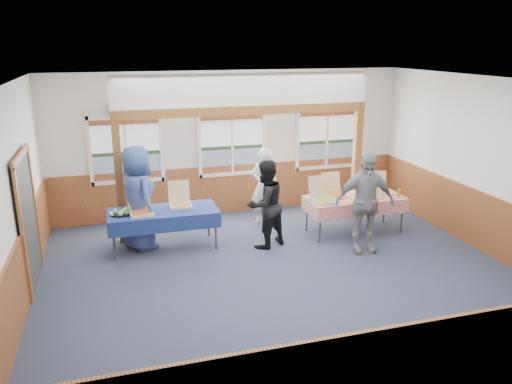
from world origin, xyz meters
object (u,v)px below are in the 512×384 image
table_right (355,199)px  table_left (163,213)px  woman_black (265,204)px  man_blue (138,198)px  woman_white (264,185)px  person_grey (365,203)px

table_right → table_left: bearing=163.0°
woman_black → man_blue: bearing=-40.3°
table_left → woman_black: 1.93m
woman_black → woman_white: bearing=-131.7°
table_left → man_blue: (-0.44, 0.16, 0.29)m
woman_white → person_grey: 2.38m
table_right → man_blue: size_ratio=1.08×
man_blue → person_grey: man_blue is taller
woman_white → person_grey: (1.32, -1.98, 0.11)m
woman_black → person_grey: person_grey is taller
table_left → woman_black: size_ratio=1.27×
woman_white → man_blue: size_ratio=0.84×
woman_white → person_grey: person_grey is taller
table_left → man_blue: size_ratio=1.08×
table_right → woman_black: size_ratio=1.26×
table_right → man_blue: (-4.28, 0.42, 0.29)m
table_right → man_blue: man_blue is taller
woman_black → table_left: bearing=-39.0°
table_left → table_right: same height
table_right → person_grey: size_ratio=1.13×
woman_white → table_left: bearing=24.4°
table_right → person_grey: (-0.28, -0.91, 0.24)m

